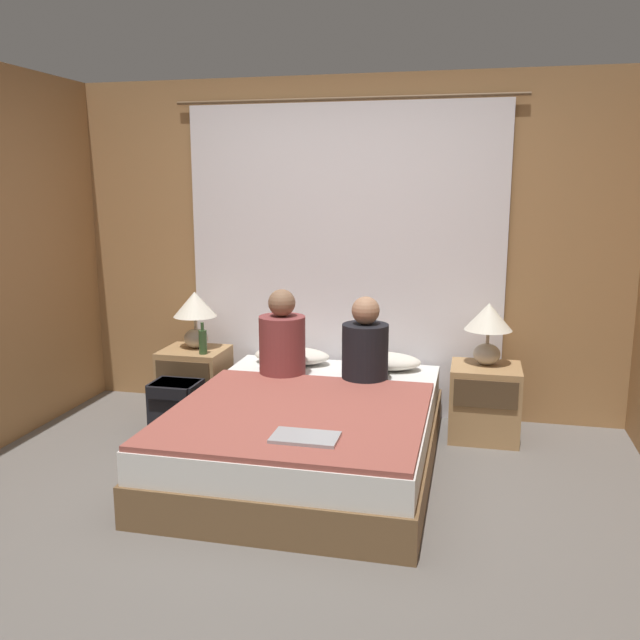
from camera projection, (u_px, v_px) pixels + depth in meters
name	position (u px, v px, depth m)	size (l,w,h in m)	color
ground_plane	(281.00, 510.00, 3.66)	(16.00, 16.00, 0.00)	#66605B
wall_back	(345.00, 249.00, 5.09)	(4.25, 0.06, 2.50)	#A37547
curtain_panel	(343.00, 261.00, 5.05)	(2.56, 0.02, 2.34)	white
bed	(309.00, 433.00, 4.21)	(1.52, 2.05, 0.42)	brown
nightstand_left	(195.00, 382.00, 5.13)	(0.47, 0.44, 0.51)	#A87F51
nightstand_right	(485.00, 402.00, 4.66)	(0.47, 0.44, 0.51)	#A87F51
lamp_left	(195.00, 311.00, 5.07)	(0.32, 0.32, 0.43)	#B2A899
lamp_right	(488.00, 324.00, 4.60)	(0.32, 0.32, 0.43)	#B2A899
pillow_left	(292.00, 356.00, 5.03)	(0.57, 0.30, 0.12)	silver
pillow_right	(382.00, 361.00, 4.88)	(0.57, 0.30, 0.12)	silver
blanket_on_bed	(298.00, 413.00, 3.91)	(1.46, 1.45, 0.03)	#994C42
person_left_in_bed	(282.00, 341.00, 4.66)	(0.32, 0.32, 0.61)	brown
person_right_in_bed	(365.00, 347.00, 4.53)	(0.31, 0.31, 0.58)	black
beer_bottle_on_left_stand	(203.00, 341.00, 4.92)	(0.06, 0.06, 0.24)	#2D4C28
laptop_on_bed	(305.00, 437.00, 3.47)	(0.34, 0.21, 0.02)	#9EA0A5
backpack_on_floor	(176.00, 405.00, 4.74)	(0.33, 0.29, 0.38)	black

